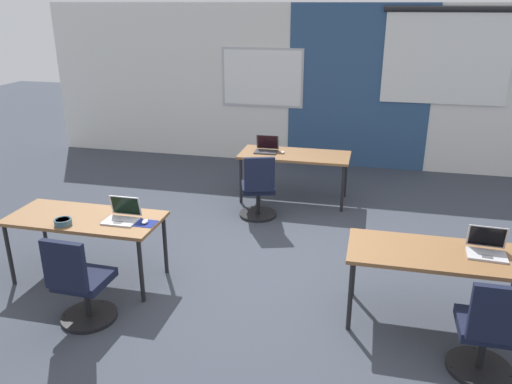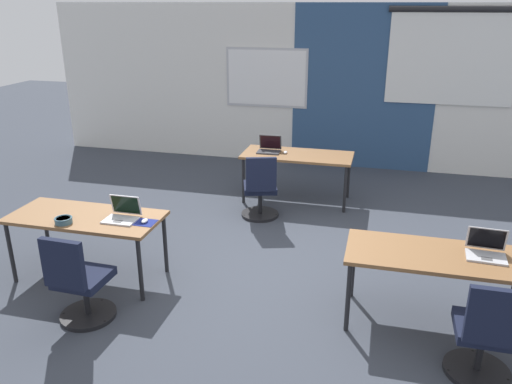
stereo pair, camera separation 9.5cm
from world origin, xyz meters
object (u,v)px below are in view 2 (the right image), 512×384
object	(u,v)px
laptop_far_left	(269,148)
laptop_near_left_inner	(122,215)
snack_bowl	(63,220)
mouse_far_left	(285,152)
chair_near_right_end	(485,339)
laptop_near_right_end	(486,250)
chair_far_left	(260,192)
chair_near_left_inner	(80,286)
desk_near_left	(86,221)
desk_far_center	(297,158)
desk_near_right	(437,260)
mouse_near_left_inner	(145,221)

from	to	relation	value
laptop_far_left	laptop_near_left_inner	distance (m)	2.95
snack_bowl	mouse_far_left	bearing A→B (deg)	61.00
laptop_far_left	chair_near_right_end	distance (m)	4.33
snack_bowl	laptop_near_left_inner	bearing A→B (deg)	24.24
mouse_far_left	snack_bowl	xyz separation A→B (m)	(-1.67, -3.02, 0.02)
laptop_near_right_end	chair_far_left	bearing A→B (deg)	145.88
laptop_near_left_inner	chair_near_left_inner	world-z (taller)	laptop_near_left_inner
desk_near_left	desk_far_center	distance (m)	3.30
desk_near_left	laptop_near_right_end	bearing A→B (deg)	1.03
desk_near_right	snack_bowl	xyz separation A→B (m)	(-3.60, -0.23, 0.10)
desk_near_left	laptop_near_left_inner	world-z (taller)	laptop_near_left_inner
desk_near_right	laptop_far_left	world-z (taller)	laptop_far_left
snack_bowl	desk_near_left	bearing A→B (deg)	66.12
laptop_far_left	chair_near_right_end	world-z (taller)	laptop_far_left
laptop_near_left_inner	chair_near_right_end	bearing A→B (deg)	-11.69
chair_far_left	laptop_near_left_inner	bearing A→B (deg)	47.20
desk_near_left	mouse_far_left	world-z (taller)	mouse_far_left
desk_near_left	laptop_far_left	bearing A→B (deg)	64.87
laptop_near_left_inner	laptop_near_right_end	xyz separation A→B (m)	(3.47, 0.06, -0.00)
desk_near_left	chair_near_right_end	world-z (taller)	chair_near_right_end
laptop_near_left_inner	mouse_near_left_inner	xyz separation A→B (m)	(0.26, -0.02, -0.03)
laptop_far_left	snack_bowl	xyz separation A→B (m)	(-1.42, -3.05, -0.01)
laptop_near_right_end	chair_near_right_end	bearing A→B (deg)	-91.55
desk_near_left	desk_near_right	world-z (taller)	same
mouse_near_left_inner	chair_near_left_inner	xyz separation A→B (m)	(-0.32, -0.74, -0.36)
snack_bowl	laptop_far_left	bearing A→B (deg)	64.97
desk_near_left	mouse_near_left_inner	size ratio (longest dim) A/B	15.48
laptop_near_left_inner	snack_bowl	size ratio (longest dim) A/B	1.86
desk_far_center	laptop_near_left_inner	world-z (taller)	laptop_near_left_inner
mouse_near_left_inner	chair_near_left_inner	size ratio (longest dim) A/B	0.11
desk_near_left	chair_near_right_end	distance (m)	3.90
desk_far_center	chair_near_right_end	size ratio (longest dim) A/B	1.74
chair_far_left	chair_near_left_inner	world-z (taller)	same
desk_near_left	laptop_far_left	size ratio (longest dim) A/B	4.71
chair_near_right_end	snack_bowl	world-z (taller)	chair_near_right_end
desk_near_right	mouse_far_left	distance (m)	3.39
mouse_far_left	chair_near_right_end	world-z (taller)	chair_near_right_end
laptop_near_left_inner	snack_bowl	xyz separation A→B (m)	(-0.53, -0.24, -0.01)
desk_near_right	mouse_near_left_inner	world-z (taller)	mouse_near_left_inner
desk_near_left	laptop_near_left_inner	size ratio (longest dim) A/B	4.84
desk_far_center	mouse_far_left	world-z (taller)	mouse_far_left
chair_far_left	laptop_near_left_inner	world-z (taller)	laptop_near_left_inner
chair_far_left	snack_bowl	world-z (taller)	chair_far_left
desk_near_right	desk_far_center	size ratio (longest dim) A/B	1.00
desk_near_right	desk_far_center	world-z (taller)	same
laptop_near_left_inner	chair_near_left_inner	xyz separation A→B (m)	(-0.06, -0.77, -0.39)
desk_far_center	mouse_near_left_inner	bearing A→B (deg)	-110.74
laptop_near_left_inner	laptop_near_right_end	world-z (taller)	same
chair_near_left_inner	chair_near_right_end	bearing A→B (deg)	-176.85
snack_bowl	chair_far_left	bearing A→B (deg)	56.46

